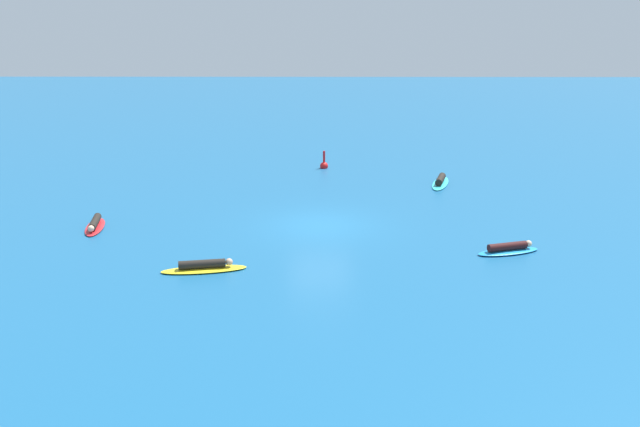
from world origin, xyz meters
TOP-DOWN VIEW (x-y plane):
  - ground_plane at (0.00, 0.00)m, footprint 120.00×120.00m
  - surfer_on_teal_board at (6.08, 6.72)m, footprint 1.54×2.97m
  - surfer_on_yellow_board at (-3.94, -5.08)m, footprint 3.00×1.21m
  - surfer_on_red_board at (-9.21, -0.47)m, footprint 1.09×2.49m
  - surfer_on_blue_board at (6.97, -3.24)m, footprint 2.54×1.39m
  - marker_buoy at (0.16, 10.25)m, footprint 0.45×0.45m

SIDE VIEW (x-z plane):
  - ground_plane at x=0.00m, z-range 0.00..0.00m
  - surfer_on_yellow_board at x=-3.94m, z-range -0.06..0.33m
  - surfer_on_blue_board at x=6.97m, z-range -0.06..0.34m
  - surfer_on_red_board at x=-9.21m, z-range -0.05..0.34m
  - surfer_on_teal_board at x=6.08m, z-range -0.06..0.39m
  - marker_buoy at x=0.16m, z-range -0.37..0.71m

